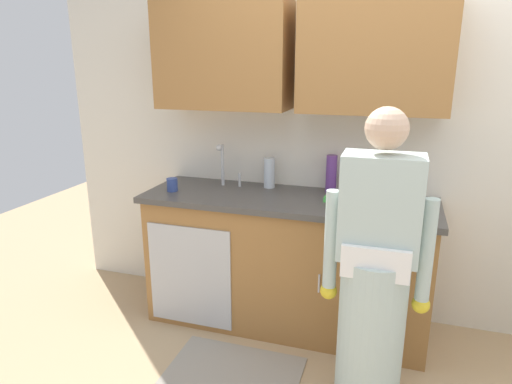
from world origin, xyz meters
TOP-DOWN VIEW (x-y plane):
  - kitchen_wall_with_uppers at (-0.14, 0.99)m, footprint 4.80×0.44m
  - counter_cabinet at (-0.55, 0.70)m, footprint 1.90×0.62m
  - countertop at (-0.55, 0.70)m, footprint 1.96×0.66m
  - sink at (-1.04, 0.71)m, footprint 0.50×0.36m
  - person_at_sink at (0.07, 0.01)m, footprint 0.55×0.34m
  - floor_mat at (-0.70, 0.05)m, footprint 0.80×0.50m
  - bottle_water_short at (-0.29, 0.91)m, footprint 0.07×0.07m
  - bottle_soap at (-0.73, 0.89)m, footprint 0.08×0.08m
  - bottle_water_tall at (-0.16, 0.93)m, footprint 0.07×0.07m
  - cup_by_sink at (-1.36, 0.59)m, footprint 0.08×0.08m
  - knife_on_counter at (0.06, 0.87)m, footprint 0.14×0.22m
  - sponge at (-0.25, 0.68)m, footprint 0.11×0.07m

SIDE VIEW (x-z plane):
  - floor_mat at x=-0.70m, z-range 0.00..0.01m
  - counter_cabinet at x=-0.55m, z-range 0.00..0.90m
  - person_at_sink at x=0.07m, z-range -0.12..1.50m
  - countertop at x=-0.55m, z-range 0.90..0.94m
  - sink at x=-1.04m, z-range 0.75..1.10m
  - knife_on_counter at x=0.06m, z-range 0.94..0.95m
  - sponge at x=-0.25m, z-range 0.94..0.97m
  - cup_by_sink at x=-1.36m, z-range 0.94..1.03m
  - bottle_water_tall at x=-0.16m, z-range 0.94..1.10m
  - bottle_soap at x=-0.73m, z-range 0.94..1.16m
  - bottle_water_short at x=-0.29m, z-range 0.94..1.20m
  - kitchen_wall_with_uppers at x=-0.14m, z-range 0.13..2.83m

